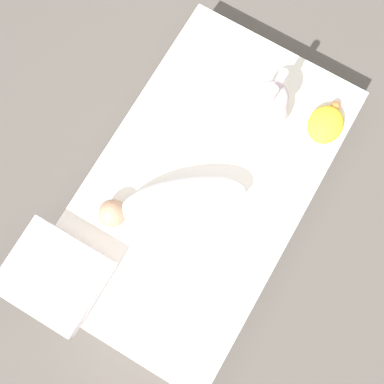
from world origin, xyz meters
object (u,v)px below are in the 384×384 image
(turtle_plush, at_px, (326,124))
(pillow, at_px, (55,276))
(swaddled_baby, at_px, (177,202))
(bunny_plush, at_px, (267,107))

(turtle_plush, bearing_deg, pillow, 149.96)
(swaddled_baby, distance_m, turtle_plush, 0.67)
(swaddled_baby, relative_size, turtle_plush, 2.54)
(bunny_plush, height_order, turtle_plush, bunny_plush)
(swaddled_baby, height_order, pillow, swaddled_baby)
(swaddled_baby, height_order, bunny_plush, bunny_plush)
(swaddled_baby, distance_m, pillow, 0.53)
(pillow, xyz_separation_m, bunny_plush, (0.95, -0.37, 0.08))
(swaddled_baby, bearing_deg, turtle_plush, -161.67)
(bunny_plush, bearing_deg, swaddled_baby, 166.38)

